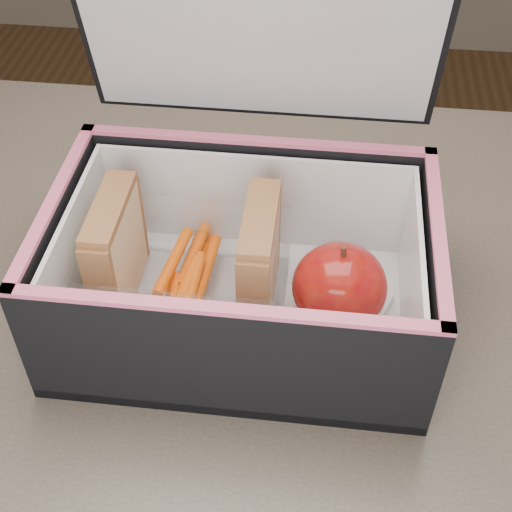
{
  "coord_description": "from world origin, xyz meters",
  "views": [
    {
      "loc": [
        0.08,
        -0.35,
        1.21
      ],
      "look_at": [
        0.03,
        0.06,
        0.81
      ],
      "focal_mm": 50.0,
      "sensor_mm": 36.0,
      "label": 1
    }
  ],
  "objects": [
    {
      "name": "kitchen_table",
      "position": [
        0.0,
        0.0,
        0.66
      ],
      "size": [
        1.2,
        0.8,
        0.75
      ],
      "color": "brown",
      "rests_on": "ground"
    },
    {
      "name": "lunch_bag",
      "position": [
        0.02,
        0.05,
        0.82
      ],
      "size": [
        0.3,
        0.25,
        0.3
      ],
      "color": "black",
      "rests_on": "kitchen_table"
    },
    {
      "name": "plastic_tub",
      "position": [
        -0.02,
        0.05,
        0.8
      ],
      "size": [
        0.16,
        0.11,
        0.07
      ],
      "primitive_type": null,
      "color": "white",
      "rests_on": "lunch_bag"
    },
    {
      "name": "sandwich_left",
      "position": [
        -0.08,
        0.05,
        0.81
      ],
      "size": [
        0.02,
        0.09,
        0.1
      ],
      "color": "tan",
      "rests_on": "plastic_tub"
    },
    {
      "name": "sandwich_right",
      "position": [
        0.04,
        0.05,
        0.82
      ],
      "size": [
        0.02,
        0.09,
        0.1
      ],
      "color": "tan",
      "rests_on": "plastic_tub"
    },
    {
      "name": "carrot_sticks",
      "position": [
        -0.03,
        0.05,
        0.78
      ],
      "size": [
        0.04,
        0.14,
        0.03
      ],
      "color": "#E14300",
      "rests_on": "plastic_tub"
    },
    {
      "name": "paper_napkin",
      "position": [
        0.1,
        0.05,
        0.77
      ],
      "size": [
        0.09,
        0.09,
        0.01
      ],
      "primitive_type": "cube",
      "rotation": [
        0.0,
        0.0,
        -0.36
      ],
      "color": "white",
      "rests_on": "lunch_bag"
    },
    {
      "name": "red_apple",
      "position": [
        0.1,
        0.04,
        0.81
      ],
      "size": [
        0.1,
        0.1,
        0.08
      ],
      "rotation": [
        0.0,
        0.0,
        -0.32
      ],
      "color": "maroon",
      "rests_on": "paper_napkin"
    }
  ]
}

